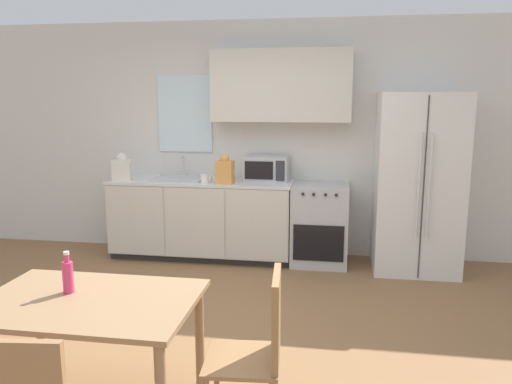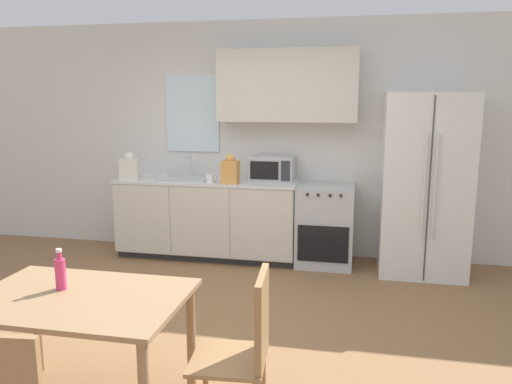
# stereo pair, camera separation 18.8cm
# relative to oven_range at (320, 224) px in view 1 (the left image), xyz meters

# --- Properties ---
(ground_plane) EXTENTS (12.00, 12.00, 0.00)m
(ground_plane) POSITION_rel_oven_range_xyz_m (-0.84, -1.93, -0.44)
(ground_plane) COLOR olive
(wall_back) EXTENTS (12.00, 0.38, 2.70)m
(wall_back) POSITION_rel_oven_range_xyz_m (-0.78, 0.31, 1.01)
(wall_back) COLOR silver
(wall_back) RESTS_ON ground_plane
(kitchen_counter) EXTENTS (2.09, 0.65, 0.91)m
(kitchen_counter) POSITION_rel_oven_range_xyz_m (-1.35, -0.01, 0.02)
(kitchen_counter) COLOR #333333
(kitchen_counter) RESTS_ON ground_plane
(oven_range) EXTENTS (0.62, 0.63, 0.89)m
(oven_range) POSITION_rel_oven_range_xyz_m (0.00, 0.00, 0.00)
(oven_range) COLOR #B7BABC
(oven_range) RESTS_ON ground_plane
(refrigerator) EXTENTS (0.87, 0.77, 1.89)m
(refrigerator) POSITION_rel_oven_range_xyz_m (1.02, -0.06, 0.50)
(refrigerator) COLOR silver
(refrigerator) RESTS_ON ground_plane
(kitchen_sink) EXTENTS (0.58, 0.45, 0.25)m
(kitchen_sink) POSITION_rel_oven_range_xyz_m (-1.62, 0.00, 0.48)
(kitchen_sink) COLOR #B7BABC
(kitchen_sink) RESTS_ON kitchen_counter
(microwave) EXTENTS (0.49, 0.37, 0.28)m
(microwave) POSITION_rel_oven_range_xyz_m (-0.62, 0.09, 0.60)
(microwave) COLOR #B7BABC
(microwave) RESTS_ON kitchen_counter
(coffee_mug) EXTENTS (0.12, 0.09, 0.09)m
(coffee_mug) POSITION_rel_oven_range_xyz_m (-1.26, -0.19, 0.51)
(coffee_mug) COLOR white
(coffee_mug) RESTS_ON kitchen_counter
(grocery_bag_0) EXTENTS (0.23, 0.21, 0.31)m
(grocery_bag_0) POSITION_rel_oven_range_xyz_m (-2.23, -0.18, 0.60)
(grocery_bag_0) COLOR silver
(grocery_bag_0) RESTS_ON kitchen_counter
(grocery_bag_1) EXTENTS (0.19, 0.16, 0.32)m
(grocery_bag_1) POSITION_rel_oven_range_xyz_m (-1.03, -0.20, 0.61)
(grocery_bag_1) COLOR #DB994C
(grocery_bag_1) RESTS_ON kitchen_counter
(dining_table) EXTENTS (1.21, 0.82, 0.72)m
(dining_table) POSITION_rel_oven_range_xyz_m (-1.20, -3.00, 0.18)
(dining_table) COLOR #997551
(dining_table) RESTS_ON ground_plane
(dining_chair_side) EXTENTS (0.43, 0.43, 0.93)m
(dining_chair_side) POSITION_rel_oven_range_xyz_m (-0.22, -3.01, 0.09)
(dining_chair_side) COLOR #997047
(dining_chair_side) RESTS_ON ground_plane
(drink_bottle) EXTENTS (0.06, 0.06, 0.25)m
(drink_bottle) POSITION_rel_oven_range_xyz_m (-1.35, -2.93, 0.38)
(drink_bottle) COLOR #DB386B
(drink_bottle) RESTS_ON dining_table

